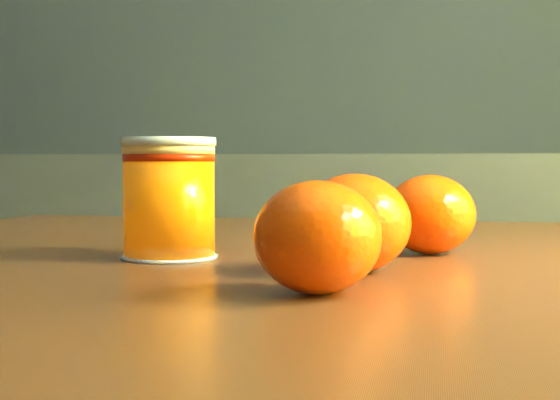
# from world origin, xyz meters

# --- Properties ---
(kitchen_counter) EXTENTS (3.15, 0.60, 0.90)m
(kitchen_counter) POSITION_xyz_m (0.00, 1.45, 0.45)
(kitchen_counter) COLOR #4C4B50
(kitchen_counter) RESTS_ON ground
(juice_glass) EXTENTS (0.07, 0.07, 0.09)m
(juice_glass) POSITION_xyz_m (0.56, 0.03, 0.86)
(juice_glass) COLOR #FF6B05
(juice_glass) RESTS_ON table
(orange_front) EXTENTS (0.09, 0.09, 0.06)m
(orange_front) POSITION_xyz_m (0.70, -0.01, 0.85)
(orange_front) COLOR #FF4905
(orange_front) RESTS_ON table
(orange_back) EXTENTS (0.09, 0.09, 0.06)m
(orange_back) POSITION_xyz_m (0.75, 0.10, 0.85)
(orange_back) COLOR #FF4905
(orange_back) RESTS_ON table
(orange_extra) EXTENTS (0.09, 0.09, 0.06)m
(orange_extra) POSITION_xyz_m (0.70, -0.10, 0.85)
(orange_extra) COLOR #FF4905
(orange_extra) RESTS_ON table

